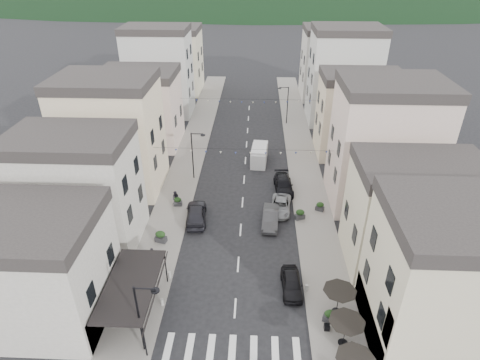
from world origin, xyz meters
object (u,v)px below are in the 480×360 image
Objects in this scene: parked_car_e at (196,213)px; pedestrian_b at (176,198)px; parked_car_d at (283,185)px; pedestrian_a at (153,256)px; delivery_van at (259,154)px; parked_car_a at (292,283)px; parked_car_b at (271,218)px; parked_car_c at (281,206)px.

pedestrian_b is at bearing -51.33° from parked_car_e.
parked_car_d is 17.77m from pedestrian_a.
parked_car_a is at bearing -78.73° from delivery_van.
pedestrian_b is (0.34, 9.29, 0.04)m from pedestrian_a.
parked_car_b is at bearing 172.45° from parked_car_e.
parked_car_c is at bearing -100.43° from parked_car_d.
parked_car_a is 12.97m from parked_car_e.
pedestrian_a reaches higher than parked_car_d.
parked_car_b is 2.86× the size of pedestrian_a.
pedestrian_b is at bearing -125.83° from delivery_van.
pedestrian_b reaches higher than parked_car_a.
parked_car_d is at bearing 89.99° from parked_car_c.
parked_car_d is 3.15× the size of pedestrian_a.
parked_car_b is at bearing 5.63° from pedestrian_b.
parked_car_b is at bearing 97.37° from parked_car_a.
pedestrian_a is 9.30m from pedestrian_b.
parked_car_b is 0.91× the size of parked_car_d.
parked_car_b is at bearing -107.54° from parked_car_d.
delivery_van is at bearing 99.13° from parked_car_b.
parked_car_e is at bearing 54.87° from pedestrian_a.
parked_car_c is at bearing 89.80° from parked_car_a.
parked_car_e is at bearing -177.69° from parked_car_b.
pedestrian_b is (-11.77, -3.71, 0.23)m from parked_car_d.
parked_car_b is 0.90× the size of delivery_van.
parked_car_d is at bearing 35.50° from pedestrian_a.
pedestrian_b reaches higher than parked_car_e.
delivery_van is at bearing 108.51° from parked_car_c.
delivery_van is at bearing 71.15° from pedestrian_b.
parked_car_e reaches higher than parked_car_a.
pedestrian_a is at bearing 60.67° from parked_car_e.
parked_car_c is at bearing 25.55° from pedestrian_a.
parked_car_d is 3.00× the size of pedestrian_b.
delivery_van is (-2.30, 11.11, 0.51)m from parked_car_c.
parked_car_c is 2.86× the size of pedestrian_a.
parked_car_a is 0.79× the size of parked_car_e.
parked_car_c is 0.90× the size of delivery_van.
pedestrian_b reaches higher than parked_car_b.
pedestrian_b reaches higher than parked_car_c.
parked_car_a is 15.59m from parked_car_d.
parked_car_d is at bearing 87.41° from parked_car_a.
pedestrian_b is (-11.66, 11.89, 0.26)m from parked_car_a.
parked_car_b is 2.60m from parked_car_c.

